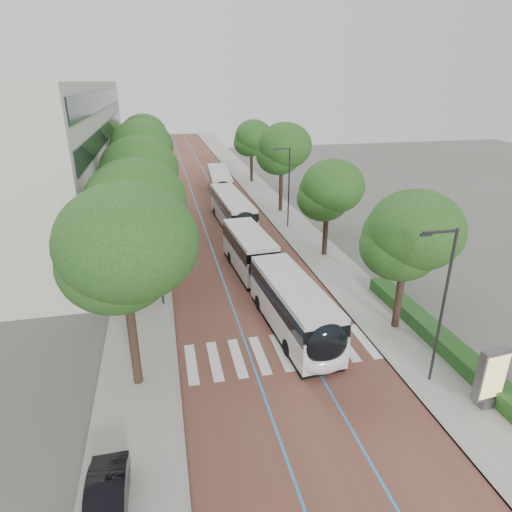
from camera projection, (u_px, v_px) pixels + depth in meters
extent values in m
plane|color=#51544C|center=(283.00, 363.00, 22.90)|extent=(160.00, 160.00, 0.00)
cube|color=brown|center=(203.00, 191.00, 59.02)|extent=(11.00, 140.00, 0.02)
cube|color=gray|center=(147.00, 193.00, 57.48)|extent=(4.00, 140.00, 0.12)
cube|color=gray|center=(256.00, 187.00, 60.52)|extent=(4.00, 140.00, 0.12)
cube|color=gray|center=(162.00, 192.00, 57.86)|extent=(0.20, 140.00, 0.14)
cube|color=gray|center=(243.00, 188.00, 60.13)|extent=(0.20, 140.00, 0.14)
cube|color=silver|center=(191.00, 364.00, 22.83)|extent=(0.55, 3.60, 0.01)
cube|color=silver|center=(215.00, 361.00, 23.08)|extent=(0.55, 3.60, 0.01)
cube|color=silver|center=(237.00, 358.00, 23.33)|extent=(0.55, 3.60, 0.01)
cube|color=silver|center=(260.00, 355.00, 23.58)|extent=(0.55, 3.60, 0.01)
cube|color=silver|center=(282.00, 352.00, 23.84)|extent=(0.55, 3.60, 0.01)
cube|color=silver|center=(303.00, 349.00, 24.09)|extent=(0.55, 3.60, 0.01)
cube|color=silver|center=(324.00, 346.00, 24.34)|extent=(0.55, 3.60, 0.01)
cube|color=silver|center=(344.00, 343.00, 24.60)|extent=(0.55, 3.60, 0.01)
cube|color=silver|center=(364.00, 341.00, 24.85)|extent=(0.55, 3.60, 0.01)
cube|color=#287FCA|center=(192.00, 191.00, 58.69)|extent=(0.12, 126.00, 0.01)
cube|color=#287FCA|center=(215.00, 190.00, 59.33)|extent=(0.12, 126.00, 0.01)
cube|color=#B7B3A9|center=(13.00, 159.00, 41.58)|extent=(18.00, 40.00, 14.00)
cube|color=black|center=(115.00, 194.00, 44.93)|extent=(0.12, 38.00, 1.60)
cube|color=black|center=(111.00, 164.00, 43.72)|extent=(0.12, 38.00, 1.60)
cube|color=black|center=(107.00, 131.00, 42.50)|extent=(0.12, 38.00, 1.60)
cube|color=black|center=(103.00, 99.00, 41.37)|extent=(0.12, 38.00, 1.60)
cube|color=#18461A|center=(436.00, 335.00, 24.55)|extent=(1.20, 14.00, 0.80)
cylinder|color=#2C2B2E|center=(442.00, 309.00, 20.01)|extent=(0.14, 0.14, 8.00)
cube|color=#2C2B2E|center=(441.00, 232.00, 18.37)|extent=(1.70, 0.12, 0.12)
cube|color=#2C2B2E|center=(426.00, 235.00, 18.26)|extent=(0.50, 0.20, 0.10)
cylinder|color=#2C2B2E|center=(289.00, 188.00, 42.58)|extent=(0.14, 0.14, 8.00)
cube|color=#2C2B2E|center=(282.00, 149.00, 40.94)|extent=(1.70, 0.12, 0.12)
cube|color=#2C2B2E|center=(275.00, 150.00, 40.83)|extent=(0.50, 0.20, 0.10)
cylinder|color=#2C2B2E|center=(158.00, 248.00, 27.33)|extent=(0.14, 0.14, 8.00)
cylinder|color=black|center=(134.00, 341.00, 20.44)|extent=(0.44, 0.44, 4.96)
ellipsoid|color=#1D4516|center=(122.00, 254.00, 18.73)|extent=(6.15, 6.15, 5.23)
cylinder|color=black|center=(139.00, 270.00, 28.64)|extent=(0.44, 0.44, 4.59)
ellipsoid|color=#1D4516|center=(132.00, 210.00, 27.06)|extent=(6.29, 6.29, 5.35)
cylinder|color=black|center=(142.00, 227.00, 36.73)|extent=(0.44, 0.44, 4.81)
ellipsoid|color=#1D4516|center=(137.00, 176.00, 35.07)|extent=(6.33, 6.33, 5.38)
cylinder|color=black|center=(144.00, 197.00, 45.69)|extent=(0.44, 0.44, 5.15)
ellipsoid|color=#1D4516|center=(139.00, 152.00, 43.91)|extent=(6.36, 6.36, 5.41)
cylinder|color=black|center=(146.00, 174.00, 56.52)|extent=(0.44, 0.44, 5.14)
ellipsoid|color=#1D4516|center=(142.00, 138.00, 54.75)|extent=(5.68, 5.68, 4.83)
cylinder|color=black|center=(147.00, 159.00, 70.22)|extent=(0.44, 0.44, 4.34)
ellipsoid|color=#1D4516|center=(145.00, 134.00, 68.72)|extent=(5.60, 5.60, 4.76)
cylinder|color=black|center=(399.00, 298.00, 25.49)|extent=(0.44, 0.44, 4.08)
ellipsoid|color=#1D4516|center=(407.00, 239.00, 24.09)|extent=(5.33, 5.33, 4.53)
cylinder|color=black|center=(325.00, 234.00, 36.36)|extent=(0.44, 0.44, 3.91)
ellipsoid|color=#1D4516|center=(328.00, 193.00, 35.01)|extent=(5.17, 5.17, 4.39)
cylinder|color=black|center=(281.00, 191.00, 48.82)|extent=(0.44, 0.44, 4.87)
ellipsoid|color=#1D4516|center=(282.00, 151.00, 47.14)|extent=(5.92, 5.92, 5.04)
cylinder|color=black|center=(252.00, 167.00, 63.36)|extent=(0.44, 0.44, 4.36)
ellipsoid|color=#1D4516|center=(251.00, 140.00, 61.86)|extent=(5.34, 5.34, 4.54)
cylinder|color=black|center=(266.00, 271.00, 29.77)|extent=(2.36, 1.06, 2.30)
cube|color=silver|center=(293.00, 312.00, 25.42)|extent=(3.15, 9.51, 1.82)
cube|color=black|center=(293.00, 295.00, 24.99)|extent=(3.17, 9.33, 0.97)
cube|color=#B8B8BA|center=(294.00, 286.00, 24.74)|extent=(3.08, 9.32, 0.31)
cube|color=black|center=(292.00, 328.00, 25.83)|extent=(3.07, 9.13, 0.35)
cube|color=silver|center=(249.00, 255.00, 33.80)|extent=(3.03, 7.90, 1.82)
cube|color=black|center=(249.00, 242.00, 33.36)|extent=(3.06, 7.74, 0.97)
cube|color=#B8B8BA|center=(249.00, 234.00, 33.12)|extent=(2.97, 7.74, 0.31)
cube|color=black|center=(249.00, 268.00, 34.21)|extent=(2.96, 7.58, 0.35)
ellipsoid|color=black|center=(326.00, 343.00, 21.12)|extent=(2.42, 1.26, 2.28)
ellipsoid|color=silver|center=(325.00, 363.00, 21.51)|extent=(2.41, 1.16, 1.14)
cylinder|color=black|center=(288.00, 348.00, 23.39)|extent=(0.37, 1.02, 1.00)
cylinder|color=black|center=(326.00, 341.00, 23.98)|extent=(0.37, 1.02, 1.00)
cylinder|color=black|center=(231.00, 258.00, 35.27)|extent=(0.37, 1.02, 1.00)
cylinder|color=black|center=(257.00, 255.00, 35.86)|extent=(0.37, 1.02, 1.00)
cylinder|color=black|center=(259.00, 303.00, 28.14)|extent=(0.37, 1.02, 1.00)
cylinder|color=black|center=(291.00, 298.00, 28.74)|extent=(0.37, 1.02, 1.00)
cube|color=silver|center=(232.00, 214.00, 44.29)|extent=(2.97, 12.09, 1.82)
cube|color=black|center=(232.00, 203.00, 43.86)|extent=(3.00, 11.85, 0.97)
cube|color=#B8B8BA|center=(232.00, 197.00, 43.62)|extent=(2.91, 11.85, 0.31)
cube|color=black|center=(232.00, 224.00, 44.70)|extent=(2.90, 11.61, 0.35)
ellipsoid|color=black|center=(245.00, 224.00, 38.78)|extent=(2.39, 1.19, 2.28)
ellipsoid|color=silver|center=(245.00, 236.00, 39.17)|extent=(2.39, 1.09, 1.14)
cylinder|color=black|center=(228.00, 233.00, 41.09)|extent=(0.34, 1.01, 1.00)
cylinder|color=black|center=(251.00, 231.00, 41.63)|extent=(0.34, 1.01, 1.00)
cylinder|color=black|center=(215.00, 212.00, 47.71)|extent=(0.34, 1.01, 1.00)
cylinder|color=black|center=(235.00, 210.00, 48.25)|extent=(0.34, 1.01, 1.00)
cube|color=silver|center=(220.00, 186.00, 56.17)|extent=(3.29, 12.14, 1.82)
cube|color=black|center=(219.00, 177.00, 55.73)|extent=(3.32, 11.90, 0.97)
cube|color=#B8B8BA|center=(219.00, 172.00, 55.49)|extent=(3.23, 11.90, 0.31)
cube|color=black|center=(220.00, 194.00, 56.58)|extent=(3.21, 11.66, 0.35)
ellipsoid|color=black|center=(223.00, 191.00, 50.54)|extent=(2.42, 1.25, 2.28)
ellipsoid|color=silver|center=(224.00, 200.00, 50.92)|extent=(2.41, 1.15, 1.14)
cylinder|color=black|center=(213.00, 199.00, 53.00)|extent=(0.37, 1.02, 1.00)
cylinder|color=black|center=(231.00, 198.00, 53.32)|extent=(0.37, 1.02, 1.00)
cylinder|color=black|center=(210.00, 185.00, 59.77)|extent=(0.37, 1.02, 1.00)
cylinder|color=black|center=(226.00, 185.00, 60.09)|extent=(0.37, 1.02, 1.00)
cube|color=#59595B|center=(485.00, 401.00, 19.69)|extent=(0.72, 0.61, 0.45)
cube|color=#59595B|center=(491.00, 374.00, 19.12)|extent=(1.48, 0.52, 2.57)
cube|color=#E9CA7B|center=(495.00, 377.00, 18.93)|extent=(1.23, 0.13, 2.24)
imported|color=black|center=(106.00, 502.00, 14.52)|extent=(1.36, 3.85, 1.27)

